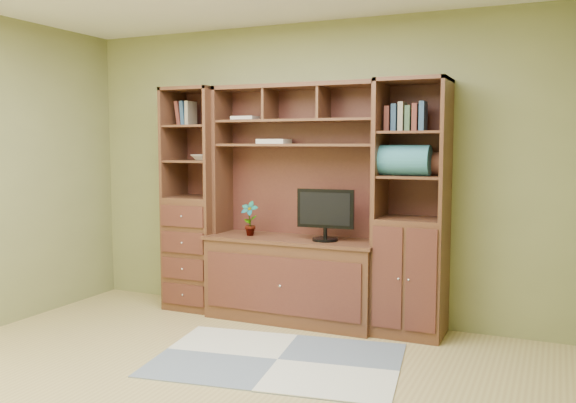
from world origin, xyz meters
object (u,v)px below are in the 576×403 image
at_px(center_hutch, 292,204).
at_px(left_tower, 196,199).
at_px(right_tower, 412,209).
at_px(monitor, 325,205).

xyz_separation_m(center_hutch, left_tower, (-1.00, 0.04, 0.00)).
distance_m(left_tower, right_tower, 2.02).
bearing_deg(left_tower, monitor, -3.26).
relative_size(center_hutch, left_tower, 1.00).
relative_size(left_tower, monitor, 3.43).
height_order(center_hutch, monitor, center_hutch).
xyz_separation_m(center_hutch, right_tower, (1.02, 0.04, 0.00)).
bearing_deg(monitor, left_tower, 173.36).
xyz_separation_m(right_tower, monitor, (-0.71, -0.07, 0.00)).
xyz_separation_m(left_tower, right_tower, (2.02, 0.00, 0.00)).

